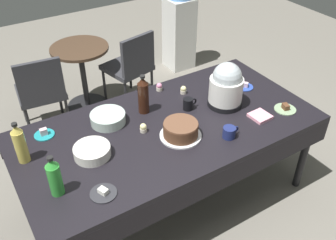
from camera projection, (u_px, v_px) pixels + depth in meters
name	position (u px, v px, depth m)	size (l,w,h in m)	color
ground	(168.00, 196.00, 3.19)	(9.00, 9.00, 0.00)	slate
potluck_table	(168.00, 132.00, 2.78)	(2.20, 1.10, 0.75)	black
frosted_layer_cake	(181.00, 130.00, 2.61)	(0.29, 0.29, 0.11)	silver
slow_cooker	(226.00, 86.00, 2.86)	(0.27, 0.27, 0.36)	black
glass_salad_bowl	(108.00, 118.00, 2.75)	(0.26, 0.26, 0.08)	#B2C6BC
ceramic_snack_bowl	(92.00, 151.00, 2.46)	(0.24, 0.24, 0.07)	silver
dessert_plate_sage	(285.00, 108.00, 2.90)	(0.17, 0.17, 0.05)	#8CA87F
dessert_plate_cobalt	(245.00, 86.00, 3.17)	(0.14, 0.14, 0.05)	#2D4CB2
dessert_plate_charcoal	(103.00, 193.00, 2.21)	(0.16, 0.16, 0.04)	#2D2D33
dessert_plate_white	(223.00, 72.00, 3.36)	(0.15, 0.15, 0.04)	white
dessert_plate_teal	(44.00, 134.00, 2.65)	(0.14, 0.14, 0.06)	teal
cupcake_vanilla	(159.00, 87.00, 3.12)	(0.05, 0.05, 0.07)	beige
cupcake_cocoa	(143.00, 128.00, 2.67)	(0.05, 0.05, 0.07)	beige
cupcake_rose	(183.00, 90.00, 3.08)	(0.05, 0.05, 0.07)	beige
cupcake_lemon	(216.00, 79.00, 3.23)	(0.05, 0.05, 0.07)	beige
soda_bottle_ginger_ale	(20.00, 144.00, 2.36)	(0.08, 0.08, 0.30)	gold
soda_bottle_lime_soda	(54.00, 177.00, 2.15)	(0.08, 0.08, 0.28)	green
soda_bottle_cola	(143.00, 95.00, 2.80)	(0.08, 0.08, 0.31)	#33190F
coffee_mug_navy	(229.00, 132.00, 2.61)	(0.13, 0.09, 0.08)	navy
coffee_mug_black	(188.00, 104.00, 2.89)	(0.12, 0.08, 0.09)	black
paper_napkin_stack	(260.00, 116.00, 2.82)	(0.14, 0.14, 0.02)	pink
maroon_chair_left	(41.00, 90.00, 3.63)	(0.48, 0.48, 0.85)	#333338
maroon_chair_right	(131.00, 64.00, 4.05)	(0.53, 0.53, 0.85)	#333338
round_cafe_table	(82.00, 66.00, 4.00)	(0.60, 0.60, 0.72)	#473323
water_cooler	(179.00, 23.00, 4.71)	(0.32, 0.32, 1.24)	silver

